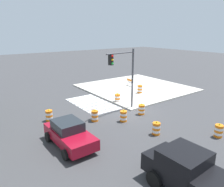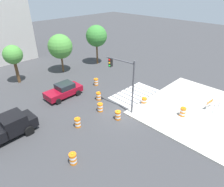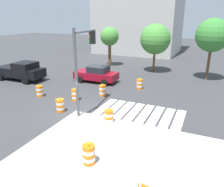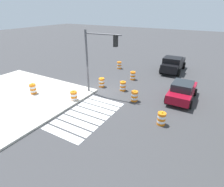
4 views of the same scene
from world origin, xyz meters
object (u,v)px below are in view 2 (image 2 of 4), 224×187
traffic_barrel_far_curb (99,96)px  sports_car (64,90)px  traffic_barrel_crosswalk_end (96,82)px  street_tree_streetside_mid (96,36)px  traffic_barrel_near_corner (144,102)px  traffic_light_pole (123,76)px  traffic_barrel_opposite_curb (100,107)px  construction_barricade (211,104)px  traffic_barrel_on_sidewalk (183,112)px  street_tree_streetside_far (13,55)px  traffic_barrel_median_far (73,159)px  street_tree_streetside_near (60,47)px  traffic_barrel_median_near (118,115)px  pickup_truck (7,128)px  traffic_barrel_lane_center (78,123)px

traffic_barrel_far_curb → sports_car: bearing=124.8°
traffic_barrel_crosswalk_end → street_tree_streetside_mid: 9.00m
street_tree_streetside_mid → traffic_barrel_near_corner: bearing=-110.9°
sports_car → traffic_light_pole: bearing=-68.1°
traffic_barrel_opposite_curb → traffic_light_pole: 4.17m
construction_barricade → traffic_barrel_on_sidewalk: bearing=155.7°
traffic_light_pole → street_tree_streetside_far: size_ratio=1.09×
traffic_barrel_crosswalk_end → traffic_barrel_median_far: size_ratio=1.00×
traffic_barrel_crosswalk_end → street_tree_streetside_near: (-0.46, 6.98, 3.36)m
traffic_barrel_on_sidewalk → traffic_barrel_median_far: bearing=165.3°
sports_car → traffic_barrel_median_near: size_ratio=4.24×
traffic_barrel_crosswalk_end → pickup_truck: bearing=-169.5°
traffic_barrel_on_sidewalk → street_tree_streetside_near: size_ratio=0.18×
traffic_barrel_crosswalk_end → street_tree_streetside_far: bearing=129.9°
sports_car → traffic_barrel_far_curb: size_ratio=4.24×
traffic_barrel_median_far → street_tree_streetside_mid: bearing=43.5°
traffic_barrel_opposite_curb → street_tree_streetside_near: (3.26, 11.85, 3.36)m
traffic_barrel_opposite_curb → construction_barricade: 11.52m
construction_barricade → street_tree_streetside_mid: size_ratio=0.21×
traffic_barrel_crosswalk_end → street_tree_streetside_far: 10.95m
construction_barricade → street_tree_streetside_near: 20.71m
traffic_barrel_median_near → traffic_barrel_median_far: same height
traffic_barrel_near_corner → traffic_barrel_far_curb: size_ratio=1.00×
traffic_barrel_on_sidewalk → street_tree_streetside_far: size_ratio=0.20×
traffic_barrel_far_curb → street_tree_streetside_mid: street_tree_streetside_mid is taller
sports_car → traffic_barrel_median_near: sports_car is taller
construction_barricade → street_tree_streetside_near: size_ratio=0.24×
traffic_barrel_median_near → traffic_light_pole: traffic_light_pole is taller
traffic_light_pole → traffic_barrel_median_near: bearing=-153.2°
traffic_barrel_median_near → street_tree_streetside_far: bearing=102.1°
traffic_barrel_median_far → construction_barricade: construction_barricade is taller
sports_car → street_tree_streetside_near: 8.36m
traffic_barrel_median_near → traffic_barrel_on_sidewalk: (4.76, -4.29, 0.15)m
traffic_barrel_crosswalk_end → traffic_barrel_lane_center: 8.70m
traffic_barrel_near_corner → street_tree_streetside_near: bearing=93.4°
sports_car → traffic_light_pole: (2.70, -6.72, 3.10)m
pickup_truck → traffic_barrel_opposite_curb: 8.64m
traffic_barrel_far_curb → traffic_light_pole: traffic_light_pole is taller
traffic_barrel_near_corner → street_tree_streetside_near: (-0.84, 14.38, 3.36)m
street_tree_streetside_mid → traffic_barrel_opposite_curb: bearing=-130.5°
traffic_barrel_near_corner → traffic_barrel_opposite_curb: 4.83m
traffic_barrel_median_near → traffic_light_pole: (1.55, 0.78, 3.46)m
construction_barricade → traffic_light_pole: (-6.46, 6.53, 3.19)m
traffic_barrel_near_corner → construction_barricade: 6.88m
traffic_barrel_crosswalk_end → traffic_barrel_on_sidewalk: size_ratio=1.00×
traffic_barrel_median_far → street_tree_streetside_near: size_ratio=0.18×
sports_car → construction_barricade: sports_car is taller
traffic_light_pole → street_tree_streetside_mid: 14.30m
traffic_barrel_lane_center → street_tree_streetside_far: street_tree_streetside_far is taller
traffic_barrel_lane_center → traffic_barrel_on_sidewalk: traffic_barrel_on_sidewalk is taller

